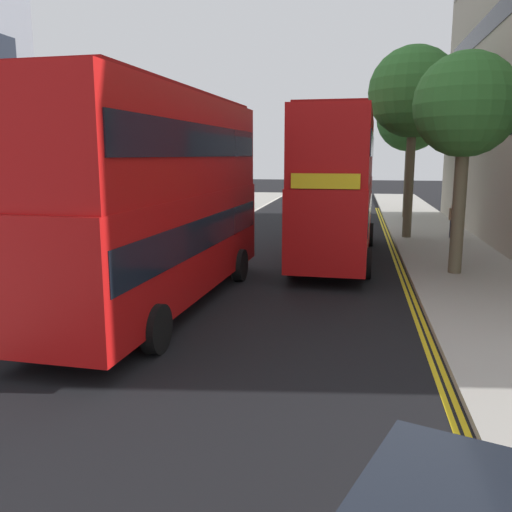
# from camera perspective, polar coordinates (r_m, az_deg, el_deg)

# --- Properties ---
(sidewalk_right) EXTENTS (4.00, 80.00, 0.14)m
(sidewalk_right) POSITION_cam_1_polar(r_m,az_deg,el_deg) (17.60, 22.79, -3.24)
(sidewalk_right) COLOR #ADA89E
(sidewalk_right) RESTS_ON ground
(sidewalk_left) EXTENTS (4.00, 80.00, 0.14)m
(sidewalk_left) POSITION_cam_1_polar(r_m,az_deg,el_deg) (19.47, -17.89, -1.65)
(sidewalk_left) COLOR #ADA89E
(sidewalk_left) RESTS_ON ground
(kerb_line_outer) EXTENTS (0.10, 56.00, 0.01)m
(kerb_line_outer) POSITION_cam_1_polar(r_m,az_deg,el_deg) (15.36, 16.63, -5.05)
(kerb_line_outer) COLOR yellow
(kerb_line_outer) RESTS_ON ground
(kerb_line_inner) EXTENTS (0.10, 56.00, 0.01)m
(kerb_line_inner) POSITION_cam_1_polar(r_m,az_deg,el_deg) (15.34, 16.04, -5.04)
(kerb_line_inner) COLOR yellow
(kerb_line_inner) RESTS_ON ground
(double_decker_bus_away) EXTENTS (3.17, 10.91, 5.64)m
(double_decker_bus_away) POSITION_cam_1_polar(r_m,az_deg,el_deg) (14.41, -10.07, 6.46)
(double_decker_bus_away) COLOR #B20F0F
(double_decker_bus_away) RESTS_ON ground
(double_decker_bus_oncoming) EXTENTS (3.07, 10.88, 5.64)m
(double_decker_bus_oncoming) POSITION_cam_1_polar(r_m,az_deg,el_deg) (21.23, 8.66, 7.79)
(double_decker_bus_oncoming) COLOR #B20F0F
(double_decker_bus_oncoming) RESTS_ON ground
(pedestrian_far) EXTENTS (0.34, 0.22, 1.62)m
(pedestrian_far) POSITION_cam_1_polar(r_m,az_deg,el_deg) (27.40, 20.05, 3.59)
(pedestrian_far) COLOR #2D2D38
(pedestrian_far) RESTS_ON sidewalk_right
(street_tree_near) EXTENTS (4.15, 4.15, 8.83)m
(street_tree_near) POSITION_cam_1_polar(r_m,az_deg,el_deg) (26.92, 16.33, 16.20)
(street_tree_near) COLOR #6B6047
(street_tree_near) RESTS_ON sidewalk_right
(street_tree_mid) EXTENTS (4.11, 4.11, 8.22)m
(street_tree_mid) POSITION_cam_1_polar(r_m,az_deg,el_deg) (35.64, 15.99, 13.82)
(street_tree_mid) COLOR #6B6047
(street_tree_mid) RESTS_ON sidewalk_right
(street_tree_far) EXTENTS (3.32, 3.32, 7.14)m
(street_tree_far) POSITION_cam_1_polar(r_m,az_deg,el_deg) (19.02, 21.29, 14.48)
(street_tree_far) COLOR #6B6047
(street_tree_far) RESTS_ON sidewalk_right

